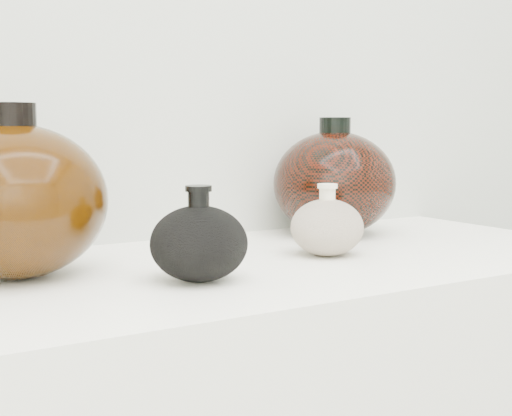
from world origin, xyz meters
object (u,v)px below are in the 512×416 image
cream_gourd_vase (327,227)px  right_round_pot (334,183)px  left_round_pot (15,200)px  black_gourd_vase (199,243)px

cream_gourd_vase → right_round_pot: bearing=49.6°
cream_gourd_vase → left_round_pot: left_round_pot is taller
black_gourd_vase → cream_gourd_vase: (0.24, 0.06, -0.01)m
black_gourd_vase → right_round_pot: 0.44m
cream_gourd_vase → left_round_pot: 0.44m
black_gourd_vase → left_round_pot: left_round_pot is taller
right_round_pot → left_round_pot: bearing=-172.2°
cream_gourd_vase → right_round_pot: right_round_pot is taller
left_round_pot → right_round_pot: left_round_pot is taller
cream_gourd_vase → right_round_pot: size_ratio=0.52×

